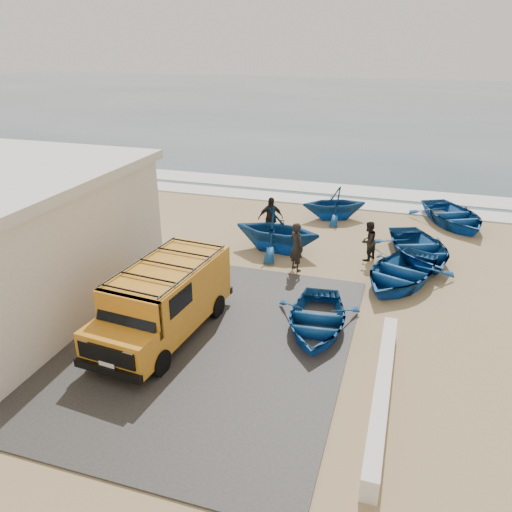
# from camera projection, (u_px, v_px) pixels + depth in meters

# --- Properties ---
(ground) EXTENTS (160.00, 160.00, 0.00)m
(ground) POSITION_uv_depth(u_px,v_px,m) (227.00, 308.00, 15.78)
(ground) COLOR tan
(slab) EXTENTS (12.00, 10.00, 0.05)m
(slab) POSITION_uv_depth(u_px,v_px,m) (139.00, 330.00, 14.58)
(slab) COLOR #3A3835
(slab) RESTS_ON ground
(ocean) EXTENTS (180.00, 88.00, 0.01)m
(ocean) POSITION_uv_depth(u_px,v_px,m) (378.00, 104.00, 64.69)
(ocean) COLOR #385166
(ocean) RESTS_ON ground
(surf_line) EXTENTS (180.00, 1.60, 0.06)m
(surf_line) POSITION_uv_depth(u_px,v_px,m) (307.00, 200.00, 26.25)
(surf_line) COLOR white
(surf_line) RESTS_ON ground
(surf_wash) EXTENTS (180.00, 2.20, 0.04)m
(surf_wash) POSITION_uv_depth(u_px,v_px,m) (316.00, 187.00, 28.44)
(surf_wash) COLOR white
(surf_wash) RESTS_ON ground
(parapet) EXTENTS (0.35, 6.00, 0.55)m
(parapet) POSITION_uv_depth(u_px,v_px,m) (382.00, 391.00, 11.68)
(parapet) COLOR silver
(parapet) RESTS_ON ground
(van) EXTENTS (2.40, 5.12, 2.13)m
(van) POSITION_uv_depth(u_px,v_px,m) (165.00, 298.00, 14.01)
(van) COLOR orange
(van) RESTS_ON ground
(boat_near_left) EXTENTS (2.88, 3.79, 0.74)m
(boat_near_left) POSITION_uv_depth(u_px,v_px,m) (316.00, 319.00, 14.48)
(boat_near_left) COLOR #12498E
(boat_near_left) RESTS_ON ground
(boat_near_right) EXTENTS (4.21, 4.93, 0.86)m
(boat_near_right) POSITION_uv_depth(u_px,v_px,m) (400.00, 272.00, 17.25)
(boat_near_right) COLOR #12498E
(boat_near_right) RESTS_ON ground
(boat_mid_left) EXTENTS (3.69, 3.26, 1.82)m
(boat_mid_left) POSITION_uv_depth(u_px,v_px,m) (277.00, 230.00, 19.68)
(boat_mid_left) COLOR #12498E
(boat_mid_left) RESTS_ON ground
(boat_mid_right) EXTENTS (4.26, 4.93, 0.86)m
(boat_mid_right) POSITION_uv_depth(u_px,v_px,m) (419.00, 248.00, 19.18)
(boat_mid_right) COLOR #12498E
(boat_mid_right) RESTS_ON ground
(boat_far_left) EXTENTS (3.70, 3.48, 1.55)m
(boat_far_left) POSITION_uv_depth(u_px,v_px,m) (334.00, 203.00, 23.26)
(boat_far_left) COLOR #12498E
(boat_far_left) RESTS_ON ground
(boat_far_right) EXTENTS (4.58, 5.14, 0.88)m
(boat_far_right) POSITION_uv_depth(u_px,v_px,m) (453.00, 216.00, 22.67)
(boat_far_right) COLOR #12498E
(boat_far_right) RESTS_ON ground
(fisherman_front) EXTENTS (0.79, 0.77, 1.83)m
(fisherman_front) POSITION_uv_depth(u_px,v_px,m) (297.00, 247.00, 18.06)
(fisherman_front) COLOR black
(fisherman_front) RESTS_ON ground
(fisherman_middle) EXTENTS (0.87, 0.94, 1.54)m
(fisherman_middle) POSITION_uv_depth(u_px,v_px,m) (368.00, 241.00, 18.96)
(fisherman_middle) COLOR black
(fisherman_middle) RESTS_ON ground
(fisherman_back) EXTENTS (1.15, 0.92, 1.83)m
(fisherman_back) POSITION_uv_depth(u_px,v_px,m) (271.00, 218.00, 20.92)
(fisherman_back) COLOR black
(fisherman_back) RESTS_ON ground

